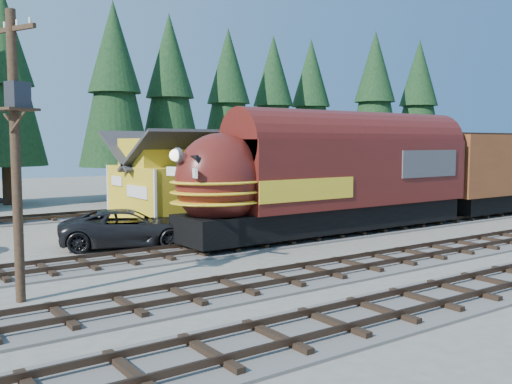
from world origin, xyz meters
TOP-DOWN VIEW (x-y plane):
  - ground at (0.00, 0.00)m, footprint 120.00×120.00m
  - track_siding at (10.00, 4.00)m, footprint 68.00×3.20m
  - track_spur at (-10.00, 18.00)m, footprint 32.00×3.20m
  - depot at (-0.00, 10.50)m, footprint 12.80×7.00m
  - conifer_backdrop at (5.43, 24.99)m, footprint 81.37×21.22m
  - locomotive at (1.51, 4.00)m, footprint 17.34×3.45m
  - utility_pole at (-13.61, 0.48)m, footprint 1.34×1.93m
  - pickup_truck_a at (-7.53, 6.99)m, footprint 6.62×4.80m

SIDE VIEW (x-z plane):
  - ground at x=0.00m, z-range 0.00..0.00m
  - track_siding at x=10.00m, z-range -0.11..0.22m
  - track_spur at x=-10.00m, z-range -0.11..0.22m
  - pickup_truck_a at x=-7.53m, z-range 0.00..1.67m
  - locomotive at x=1.51m, z-range 0.37..5.09m
  - depot at x=0.00m, z-range 0.31..5.61m
  - utility_pole at x=-13.61m, z-range 0.59..8.96m
  - conifer_backdrop at x=5.43m, z-range 1.47..17.07m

